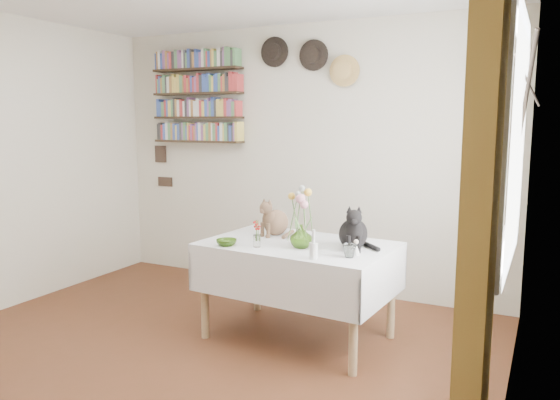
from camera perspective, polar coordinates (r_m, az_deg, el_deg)
The scene contains 16 objects.
room at distance 3.31m, azimuth -14.21°, elevation 1.76°, with size 4.08×4.58×2.58m.
window at distance 3.31m, azimuth 23.26°, elevation 3.86°, with size 0.12×1.52×1.32m.
curtain at distance 2.43m, azimuth 20.09°, elevation -3.21°, with size 0.12×0.38×2.10m, color brown.
dining_table at distance 4.04m, azimuth 1.91°, elevation -6.99°, with size 1.41×0.97×0.72m.
tabby_cat at distance 4.26m, azimuth -0.42°, elevation -1.64°, with size 0.20×0.26×0.30m, color brown, non-canonical shape.
black_cat at distance 3.84m, azimuth 7.67°, elevation -2.67°, with size 0.22×0.27×0.32m, color black, non-canonical shape.
flower_vase at distance 3.84m, azimuth 2.21°, elevation -3.81°, with size 0.16×0.16×0.17m, color #7FB53F.
green_bowl at distance 3.93m, azimuth -5.61°, elevation -4.44°, with size 0.15×0.15×0.05m, color #7FB53F.
drinking_glass at distance 3.61m, azimuth 7.27°, elevation -5.28°, with size 0.09×0.09×0.09m, color white.
candlestick at distance 3.54m, azimuth 3.52°, elevation -5.16°, with size 0.05×0.05×0.19m.
berry_jar at distance 3.86m, azimuth -2.44°, elevation -3.54°, with size 0.05×0.05×0.21m.
porcelain_figurine at distance 3.68m, azimuth 7.95°, elevation -5.01°, with size 0.06×0.06×0.10m.
flower_bouquet at distance 3.81m, azimuth 2.26°, elevation 0.04°, with size 0.17×0.12×0.39m.
bookshelf_unit at distance 5.68m, azimuth -8.60°, elevation 10.56°, with size 1.00×0.16×0.91m.
wall_hats at distance 5.13m, azimuth 3.07°, elevation 14.51°, with size 0.98×0.09×0.48m.
wall_art_plaques at distance 6.07m, azimuth -12.17°, elevation 3.54°, with size 0.21×0.02×0.44m.
Camera 1 is at (2.15, -2.49, 1.62)m, focal length 35.00 mm.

